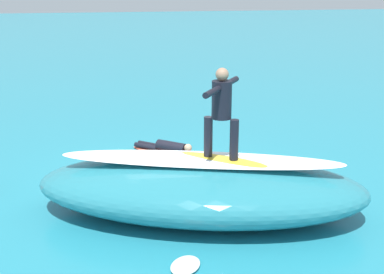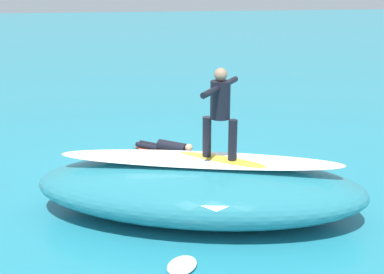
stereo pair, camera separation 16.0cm
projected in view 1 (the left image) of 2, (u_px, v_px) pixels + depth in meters
ground_plane at (165, 177)px, 11.87m from camera, size 120.00×120.00×0.00m
wave_crest at (200, 188)px, 9.82m from camera, size 6.88×4.42×1.11m
wave_foam_lip at (201, 159)px, 9.64m from camera, size 5.46×2.46×0.08m
surfboard_riding at (221, 160)px, 9.60m from camera, size 2.01×1.57×0.09m
surfer_riding at (222, 107)px, 9.29m from camera, size 0.98×1.40×1.70m
surfboard_paddling at (171, 153)px, 13.37m from camera, size 2.18×1.93×0.07m
surfer_paddling at (167, 147)px, 13.38m from camera, size 1.42×1.22×0.30m
foam_patch_near at (82, 190)px, 11.06m from camera, size 0.89×0.84×0.09m
foam_patch_mid at (185, 265)px, 8.13m from camera, size 0.71×0.76×0.10m
foam_patch_far at (259, 165)px, 12.49m from camera, size 1.08×1.09×0.11m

